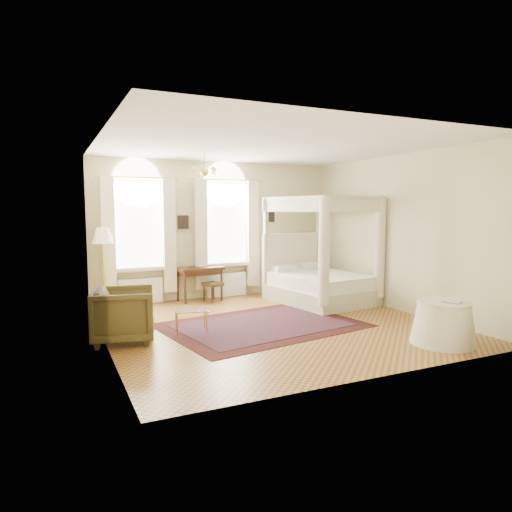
{
  "coord_description": "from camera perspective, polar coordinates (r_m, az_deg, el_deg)",
  "views": [
    {
      "loc": [
        -3.79,
        -7.51,
        2.18
      ],
      "look_at": [
        -0.15,
        0.4,
        1.26
      ],
      "focal_mm": 32.0,
      "sensor_mm": 36.0,
      "label": 1
    }
  ],
  "objects": [
    {
      "name": "laptop",
      "position": [
        10.66,
        -7.67,
        -1.41
      ],
      "size": [
        0.34,
        0.24,
        0.03
      ],
      "primitive_type": "imported",
      "rotation": [
        0.0,
        0.0,
        3.04
      ],
      "color": "black",
      "rests_on": "writing_desk"
    },
    {
      "name": "nightstand",
      "position": [
        11.94,
        5.21,
        -3.17
      ],
      "size": [
        0.39,
        0.36,
        0.56
      ],
      "primitive_type": "cube",
      "rotation": [
        0.0,
        0.0,
        0.01
      ],
      "color": "#3E2110",
      "rests_on": "ground"
    },
    {
      "name": "book",
      "position": [
        7.77,
        23.1,
        -5.39
      ],
      "size": [
        0.28,
        0.32,
        0.03
      ],
      "primitive_type": "imported",
      "rotation": [
        0.0,
        0.0,
        0.34
      ],
      "color": "black",
      "rests_on": "side_table"
    },
    {
      "name": "window_right",
      "position": [
        11.14,
        -3.72,
        2.44
      ],
      "size": [
        1.62,
        0.27,
        3.29
      ],
      "color": "white",
      "rests_on": "room_walls"
    },
    {
      "name": "ground",
      "position": [
        8.69,
        2.0,
        -8.51
      ],
      "size": [
        6.0,
        6.0,
        0.0
      ],
      "primitive_type": "plane",
      "color": "olive",
      "rests_on": "ground"
    },
    {
      "name": "wall_pictures",
      "position": [
        11.18,
        -4.45,
        4.52
      ],
      "size": [
        2.54,
        0.03,
        0.39
      ],
      "color": "black",
      "rests_on": "room_walls"
    },
    {
      "name": "coffee_table",
      "position": [
        8.14,
        -8.13,
        -6.94
      ],
      "size": [
        0.65,
        0.51,
        0.4
      ],
      "color": "white",
      "rests_on": "ground"
    },
    {
      "name": "stool",
      "position": [
        10.74,
        -5.43,
        -3.72
      ],
      "size": [
        0.5,
        0.5,
        0.44
      ],
      "color": "#3E311A",
      "rests_on": "ground"
    },
    {
      "name": "writing_desk",
      "position": [
        10.82,
        -7.06,
        -1.99
      ],
      "size": [
        1.13,
        0.69,
        0.8
      ],
      "color": "#3E2110",
      "rests_on": "ground"
    },
    {
      "name": "nightstand_lamp",
      "position": [
        11.9,
        5.45,
        -0.61
      ],
      "size": [
        0.27,
        0.27,
        0.39
      ],
      "color": "gold",
      "rests_on": "nightstand"
    },
    {
      "name": "window_left",
      "position": [
        10.57,
        -14.4,
        2.08
      ],
      "size": [
        1.62,
        0.27,
        3.29
      ],
      "color": "white",
      "rests_on": "room_walls"
    },
    {
      "name": "chandelier",
      "position": [
        9.2,
        -6.47,
        10.51
      ],
      "size": [
        0.51,
        0.45,
        0.5
      ],
      "color": "gold",
      "rests_on": "room_walls"
    },
    {
      "name": "side_table",
      "position": [
        7.99,
        22.36,
        -7.74
      ],
      "size": [
        1.02,
        1.02,
        0.69
      ],
      "color": "beige",
      "rests_on": "ground"
    },
    {
      "name": "room_walls",
      "position": [
        8.41,
        2.05,
        4.66
      ],
      "size": [
        6.0,
        6.0,
        6.0
      ],
      "color": "beige",
      "rests_on": "ground"
    },
    {
      "name": "floor_lamp",
      "position": [
        10.26,
        -18.6,
        1.93
      ],
      "size": [
        0.45,
        0.45,
        1.76
      ],
      "color": "gold",
      "rests_on": "ground"
    },
    {
      "name": "armchair",
      "position": [
        7.81,
        -16.2,
        -7.06
      ],
      "size": [
        1.15,
        1.13,
        0.89
      ],
      "primitive_type": "imported",
      "rotation": [
        0.0,
        0.0,
        1.37
      ],
      "color": "#41381B",
      "rests_on": "ground"
    },
    {
      "name": "canopy_bed",
      "position": [
        10.63,
        8.08,
        -2.84
      ],
      "size": [
        2.15,
        2.49,
        2.43
      ],
      "color": "#B9BB98",
      "rests_on": "ground"
    },
    {
      "name": "oriental_rug",
      "position": [
        8.6,
        0.74,
        -8.62
      ],
      "size": [
        3.9,
        3.08,
        0.01
      ],
      "color": "#3A0E0E",
      "rests_on": "ground"
    }
  ]
}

